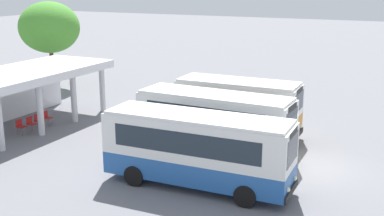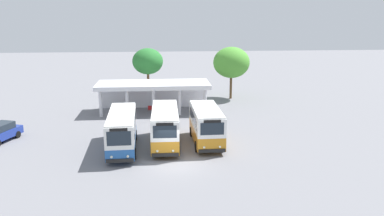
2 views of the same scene
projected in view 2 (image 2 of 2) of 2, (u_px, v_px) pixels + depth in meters
The scene contains 12 objects.
ground_plane at pixel (175, 165), 29.36m from camera, with size 180.00×180.00×0.00m, color slate.
city_bus_nearest_orange at pixel (122, 129), 32.35m from camera, with size 2.49×8.10×3.14m.
city_bus_second_in_row at pixel (165, 125), 33.39m from camera, with size 2.44×7.76×3.20m.
city_bus_middle_cream at pixel (206, 124), 33.85m from camera, with size 2.50×6.91×3.17m.
parked_car_flank at pixel (0, 132), 34.61m from camera, with size 3.03×4.49×1.62m.
terminal_canopy at pixel (153, 89), 45.29m from camera, with size 12.86×4.92×3.40m.
waiting_chair_end_by_column at pixel (150, 109), 44.49m from camera, with size 0.44×0.44×0.86m.
waiting_chair_second_from_end at pixel (156, 109), 44.43m from camera, with size 0.44×0.44×0.86m.
waiting_chair_middle_seat at pixel (162, 109), 44.55m from camera, with size 0.44×0.44×0.86m.
waiting_chair_fourth_seat at pixel (168, 108), 44.61m from camera, with size 0.44×0.44×0.86m.
roadside_tree_behind_canopy at pixel (148, 61), 50.95m from camera, with size 4.01×4.01×6.73m.
roadside_tree_east_of_canopy at pixel (231, 63), 51.24m from camera, with size 4.80×4.80×6.88m.
Camera 2 is at (-1.06, -27.52, 11.13)m, focal length 36.42 mm.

